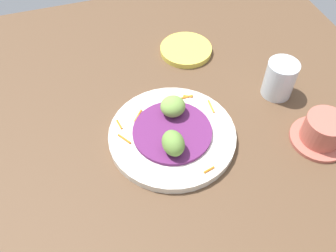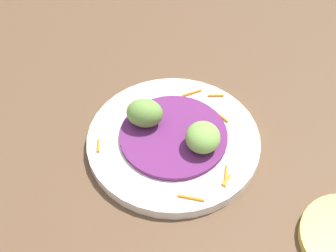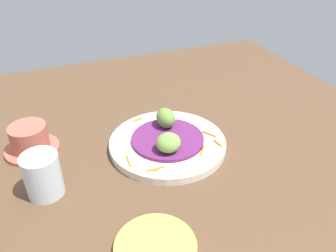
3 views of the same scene
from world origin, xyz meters
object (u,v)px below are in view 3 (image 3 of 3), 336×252
object	(u,v)px
guac_scoop_center	(167,118)
water_glass	(43,175)
terracotta_bowl	(30,140)
guac_scoop_left	(168,143)
main_plate	(167,143)
side_plate_small	(156,248)

from	to	relation	value
guac_scoop_center	water_glass	distance (cm)	29.23
terracotta_bowl	guac_scoop_left	bearing A→B (deg)	-117.67
guac_scoop_center	terracotta_bowl	size ratio (longest dim) A/B	0.47
main_plate	side_plate_small	xyz separation A→B (cm)	(-24.64, 11.64, -0.16)
main_plate	terracotta_bowl	bearing A→B (deg)	71.44
guac_scoop_center	water_glass	size ratio (longest dim) A/B	0.64
side_plate_small	water_glass	bearing A→B (deg)	36.53
guac_scoop_center	terracotta_bowl	world-z (taller)	guac_scoop_center
main_plate	guac_scoop_center	world-z (taller)	guac_scoop_center
guac_scoop_left	terracotta_bowl	world-z (taller)	guac_scoop_left
guac_scoop_center	side_plate_small	distance (cm)	32.16
water_glass	main_plate	bearing A→B (deg)	-78.77
guac_scoop_left	water_glass	xyz separation A→B (cm)	(-0.74, 24.53, -0.23)
guac_scoop_center	side_plate_small	world-z (taller)	guac_scoop_center
guac_scoop_left	terracotta_bowl	size ratio (longest dim) A/B	0.44
main_plate	water_glass	bearing A→B (deg)	101.23
main_plate	guac_scoop_left	xyz separation A→B (cm)	(-4.43, 1.54, 3.57)
guac_scoop_center	terracotta_bowl	xyz separation A→B (cm)	(4.89, 29.32, -1.86)
terracotta_bowl	water_glass	bearing A→B (deg)	-173.23
guac_scoop_left	guac_scoop_center	xyz separation A→B (cm)	(8.87, -3.07, 0.21)
guac_scoop_left	water_glass	size ratio (longest dim) A/B	0.61
guac_scoop_left	side_plate_small	xyz separation A→B (cm)	(-20.21, 10.10, -3.73)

